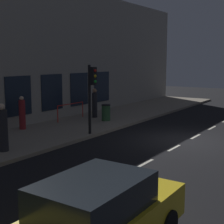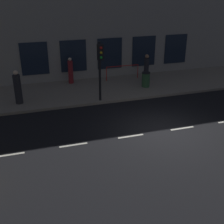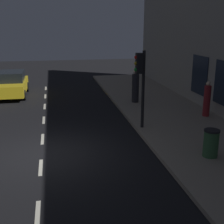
% 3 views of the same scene
% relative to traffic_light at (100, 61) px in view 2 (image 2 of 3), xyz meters
% --- Properties ---
extents(ground_plane, '(60.00, 60.00, 0.00)m').
position_rel_traffic_light_xyz_m(ground_plane, '(-4.15, -1.85, -2.46)').
color(ground_plane, black).
extents(sidewalk, '(4.50, 32.00, 0.15)m').
position_rel_traffic_light_xyz_m(sidewalk, '(2.10, -1.85, -2.38)').
color(sidewalk, gray).
rests_on(sidewalk, ground).
extents(building_facade, '(0.65, 32.00, 8.11)m').
position_rel_traffic_light_xyz_m(building_facade, '(4.64, -1.85, 1.59)').
color(building_facade, gray).
rests_on(building_facade, ground).
extents(lane_centre_line, '(0.12, 27.20, 0.01)m').
position_rel_traffic_light_xyz_m(lane_centre_line, '(-4.15, -2.85, -2.45)').
color(lane_centre_line, beige).
rests_on(lane_centre_line, ground).
extents(traffic_light, '(0.48, 0.32, 3.31)m').
position_rel_traffic_light_xyz_m(traffic_light, '(0.00, 0.00, 0.00)').
color(traffic_light, black).
rests_on(traffic_light, sidewalk).
extents(pedestrian_0, '(0.57, 0.57, 1.88)m').
position_rel_traffic_light_xyz_m(pedestrian_0, '(1.01, 4.42, -1.44)').
color(pedestrian_0, '#232328').
rests_on(pedestrian_0, sidewalk).
extents(pedestrian_1, '(0.43, 0.43, 1.79)m').
position_rel_traffic_light_xyz_m(pedestrian_1, '(2.76, -3.96, -1.45)').
color(pedestrian_1, '#232328').
rests_on(pedestrian_1, sidewalk).
extents(pedestrian_2, '(0.41, 0.41, 1.72)m').
position_rel_traffic_light_xyz_m(pedestrian_2, '(3.69, 1.04, -1.51)').
color(pedestrian_2, maroon).
rests_on(pedestrian_2, sidewalk).
extents(trash_bin, '(0.53, 0.53, 0.96)m').
position_rel_traffic_light_xyz_m(trash_bin, '(1.52, -3.40, -1.83)').
color(trash_bin, '#2D5633').
rests_on(trash_bin, sidewalk).
extents(red_railing, '(0.05, 2.33, 0.97)m').
position_rel_traffic_light_xyz_m(red_railing, '(3.44, -2.48, -1.57)').
color(red_railing, red).
rests_on(red_railing, sidewalk).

